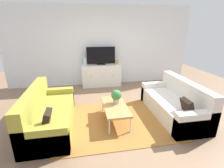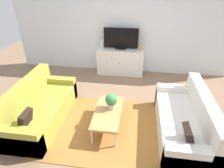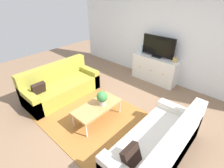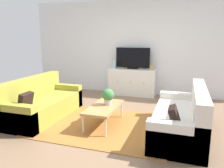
{
  "view_description": "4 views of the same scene",
  "coord_description": "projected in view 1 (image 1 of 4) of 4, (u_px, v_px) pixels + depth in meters",
  "views": [
    {
      "loc": [
        -0.65,
        -3.28,
        1.98
      ],
      "look_at": [
        0.0,
        0.32,
        0.71
      ],
      "focal_mm": 26.38,
      "sensor_mm": 36.0,
      "label": 1
    },
    {
      "loc": [
        0.46,
        -2.9,
        2.58
      ],
      "look_at": [
        0.0,
        0.32,
        0.71
      ],
      "focal_mm": 30.26,
      "sensor_mm": 36.0,
      "label": 2
    },
    {
      "loc": [
        2.11,
        -2.0,
        2.55
      ],
      "look_at": [
        0.0,
        0.32,
        0.71
      ],
      "focal_mm": 27.11,
      "sensor_mm": 36.0,
      "label": 3
    },
    {
      "loc": [
        1.4,
        -3.91,
        1.66
      ],
      "look_at": [
        0.0,
        0.32,
        0.71
      ],
      "focal_mm": 35.87,
      "sensor_mm": 36.0,
      "label": 4
    }
  ],
  "objects": [
    {
      "name": "potted_plant",
      "position": [
        116.0,
        96.0,
        3.62
      ],
      "size": [
        0.23,
        0.23,
        0.31
      ],
      "color": "#B7B2A8",
      "rests_on": "coffee_table"
    },
    {
      "name": "couch_left_side",
      "position": [
        47.0,
        115.0,
        3.38
      ],
      "size": [
        0.83,
        1.89,
        0.83
      ],
      "color": "olive",
      "rests_on": "ground_plane"
    },
    {
      "name": "glass_vase",
      "position": [
        85.0,
        62.0,
        5.53
      ],
      "size": [
        0.11,
        0.11,
        0.25
      ],
      "primitive_type": "cylinder",
      "color": "silver",
      "rests_on": "tv_console"
    },
    {
      "name": "ground_plane",
      "position": [
        114.0,
        118.0,
        3.81
      ],
      "size": [
        10.0,
        10.0,
        0.0
      ],
      "primitive_type": "plane",
      "color": "#84664C"
    },
    {
      "name": "area_rug",
      "position": [
        116.0,
        121.0,
        3.67
      ],
      "size": [
        2.5,
        1.9,
        0.01
      ],
      "primitive_type": "cube",
      "color": "#9E662D",
      "rests_on": "ground_plane"
    },
    {
      "name": "wall_back",
      "position": [
        101.0,
        46.0,
        5.74
      ],
      "size": [
        6.4,
        0.12,
        2.7
      ],
      "primitive_type": "cube",
      "color": "white",
      "rests_on": "ground_plane"
    },
    {
      "name": "tv_console",
      "position": [
        101.0,
        75.0,
        5.79
      ],
      "size": [
        1.34,
        0.47,
        0.76
      ],
      "color": "white",
      "rests_on": "ground_plane"
    },
    {
      "name": "couch_right_side",
      "position": [
        175.0,
        104.0,
        3.86
      ],
      "size": [
        0.83,
        1.89,
        0.83
      ],
      "color": "silver",
      "rests_on": "ground_plane"
    },
    {
      "name": "coffee_table",
      "position": [
        115.0,
        107.0,
        3.58
      ],
      "size": [
        0.5,
        1.06,
        0.38
      ],
      "color": "#B7844C",
      "rests_on": "ground_plane"
    },
    {
      "name": "flat_screen_tv",
      "position": [
        101.0,
        56.0,
        5.59
      ],
      "size": [
        0.97,
        0.16,
        0.6
      ],
      "color": "black",
      "rests_on": "tv_console"
    },
    {
      "name": "mantel_clock",
      "position": [
        117.0,
        62.0,
        5.74
      ],
      "size": [
        0.11,
        0.07,
        0.13
      ],
      "primitive_type": "cube",
      "color": "tan",
      "rests_on": "tv_console"
    }
  ]
}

